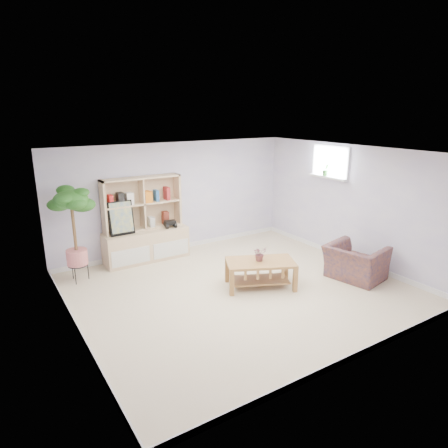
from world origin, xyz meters
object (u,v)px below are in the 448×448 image
coffee_table (260,274)px  floor_tree (75,235)px  storage_unit (145,220)px  armchair (356,260)px

coffee_table → floor_tree: bearing=168.2°
floor_tree → coffee_table: bearing=-36.6°
storage_unit → floor_tree: size_ratio=0.98×
coffee_table → armchair: 1.84m
floor_tree → armchair: 5.17m
coffee_table → floor_tree: (-2.68, 2.00, 0.65)m
storage_unit → coffee_table: bearing=-62.7°
floor_tree → armchair: size_ratio=1.79×
storage_unit → coffee_table: size_ratio=1.47×
floor_tree → storage_unit: bearing=13.5°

